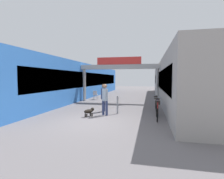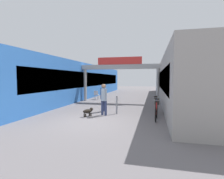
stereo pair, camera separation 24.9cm
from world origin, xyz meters
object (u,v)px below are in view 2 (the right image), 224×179
bicycle_black_third (156,104)px  bollard_post_metal (117,104)px  pedestrian_companion (103,96)px  pedestrian_with_dog (104,97)px  cafe_chair_aluminium_nearer (96,94)px  bicycle_blue_second (156,107)px  dog_on_leash (88,111)px  bicycle_red_nearest (156,111)px

bicycle_black_third → bollard_post_metal: 2.90m
pedestrian_companion → bollard_post_metal: 1.19m
bollard_post_metal → pedestrian_with_dog: bearing=-137.2°
pedestrian_with_dog → bicycle_black_third: bearing=39.1°
pedestrian_with_dog → cafe_chair_aluminium_nearer: 7.67m
pedestrian_companion → bicycle_blue_second: bearing=-4.6°
bicycle_blue_second → dog_on_leash: bearing=-160.7°
bollard_post_metal → dog_on_leash: bearing=-142.1°
pedestrian_companion → cafe_chair_aluminium_nearer: 6.55m
bollard_post_metal → cafe_chair_aluminium_nearer: (-3.47, 6.53, -0.02)m
cafe_chair_aluminium_nearer → pedestrian_companion: bearing=-67.7°
cafe_chair_aluminium_nearer → pedestrian_with_dog: bearing=-68.2°
dog_on_leash → cafe_chair_aluminium_nearer: 7.89m
bicycle_blue_second → bollard_post_metal: 2.32m
dog_on_leash → bollard_post_metal: 1.78m
pedestrian_with_dog → pedestrian_companion: (-0.37, 1.06, -0.03)m
pedestrian_companion → dog_on_leash: pedestrian_companion is taller
pedestrian_with_dog → bollard_post_metal: size_ratio=1.62×
pedestrian_companion → dog_on_leash: bearing=-104.3°
pedestrian_companion → cafe_chair_aluminium_nearer: bearing=112.3°
dog_on_leash → cafe_chair_aluminium_nearer: cafe_chair_aluminium_nearer is taller
pedestrian_with_dog → pedestrian_companion: pedestrian_with_dog is taller
pedestrian_with_dog → dog_on_leash: (-0.76, -0.50, -0.74)m
bicycle_red_nearest → cafe_chair_aluminium_nearer: size_ratio=1.90×
bicycle_red_nearest → cafe_chair_aluminium_nearer: 9.46m
pedestrian_with_dog → bicycle_blue_second: pedestrian_with_dog is taller
bicycle_blue_second → bicycle_black_third: size_ratio=1.00×
pedestrian_with_dog → pedestrian_companion: bearing=109.1°
bicycle_black_third → cafe_chair_aluminium_nearer: size_ratio=1.90×
bicycle_blue_second → bicycle_black_third: 1.57m
bicycle_blue_second → pedestrian_with_dog: bearing=-164.8°
pedestrian_with_dog → dog_on_leash: bearing=-146.7°
pedestrian_with_dog → cafe_chair_aluminium_nearer: (-2.85, 7.10, -0.49)m
bicycle_blue_second → cafe_chair_aluminium_nearer: bearing=132.5°
pedestrian_with_dog → bicycle_red_nearest: bearing=-7.7°
cafe_chair_aluminium_nearer → bicycle_black_third: bearing=-39.5°
pedestrian_with_dog → bollard_post_metal: (0.63, 0.58, -0.47)m
dog_on_leash → cafe_chair_aluminium_nearer: size_ratio=0.73×
bicycle_black_third → pedestrian_companion: bearing=-158.3°
cafe_chair_aluminium_nearer → dog_on_leash: bearing=-74.7°
bicycle_black_third → bicycle_blue_second: bearing=-89.1°
bicycle_blue_second → pedestrian_companion: bearing=175.4°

